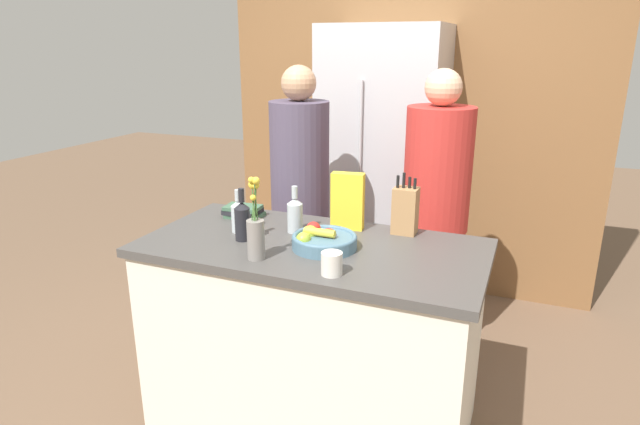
{
  "coord_description": "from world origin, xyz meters",
  "views": [
    {
      "loc": [
        0.88,
        -2.07,
        1.8
      ],
      "look_at": [
        0.0,
        0.1,
        1.06
      ],
      "focal_mm": 30.0,
      "sensor_mm": 36.0,
      "label": 1
    }
  ],
  "objects_px": {
    "refrigerator": "(382,169)",
    "bottle_oil": "(295,214)",
    "book_stack": "(243,211)",
    "coffee_mug": "(331,263)",
    "knife_block": "(405,210)",
    "person_in_blue": "(435,206)",
    "flower_vase": "(256,232)",
    "fruit_bowl": "(322,240)",
    "person_at_sink": "(300,195)",
    "cereal_box": "(348,201)",
    "bottle_vinegar": "(238,215)",
    "bottle_wine": "(242,220)"
  },
  "relations": [
    {
      "from": "cereal_box",
      "to": "coffee_mug",
      "type": "height_order",
      "value": "cereal_box"
    },
    {
      "from": "bottle_wine",
      "to": "cereal_box",
      "type": "bearing_deg",
      "value": 40.23
    },
    {
      "from": "book_stack",
      "to": "person_at_sink",
      "type": "height_order",
      "value": "person_at_sink"
    },
    {
      "from": "knife_block",
      "to": "bottle_wine",
      "type": "relative_size",
      "value": 1.2
    },
    {
      "from": "cereal_box",
      "to": "person_in_blue",
      "type": "distance_m",
      "value": 0.65
    },
    {
      "from": "refrigerator",
      "to": "bottle_oil",
      "type": "relative_size",
      "value": 8.5
    },
    {
      "from": "book_stack",
      "to": "coffee_mug",
      "type": "bearing_deg",
      "value": -36.39
    },
    {
      "from": "coffee_mug",
      "to": "bottle_vinegar",
      "type": "height_order",
      "value": "bottle_vinegar"
    },
    {
      "from": "flower_vase",
      "to": "bottle_oil",
      "type": "bearing_deg",
      "value": 88.3
    },
    {
      "from": "flower_vase",
      "to": "bottle_wine",
      "type": "height_order",
      "value": "flower_vase"
    },
    {
      "from": "cereal_box",
      "to": "bottle_wine",
      "type": "xyz_separation_m",
      "value": [
        -0.39,
        -0.33,
        -0.04
      ]
    },
    {
      "from": "book_stack",
      "to": "bottle_oil",
      "type": "height_order",
      "value": "bottle_oil"
    },
    {
      "from": "cereal_box",
      "to": "coffee_mug",
      "type": "distance_m",
      "value": 0.56
    },
    {
      "from": "knife_block",
      "to": "person_in_blue",
      "type": "xyz_separation_m",
      "value": [
        0.06,
        0.5,
        -0.11
      ]
    },
    {
      "from": "flower_vase",
      "to": "person_at_sink",
      "type": "distance_m",
      "value": 0.96
    },
    {
      "from": "book_stack",
      "to": "bottle_wine",
      "type": "bearing_deg",
      "value": -60.33
    },
    {
      "from": "coffee_mug",
      "to": "cereal_box",
      "type": "bearing_deg",
      "value": 102.94
    },
    {
      "from": "flower_vase",
      "to": "person_at_sink",
      "type": "xyz_separation_m",
      "value": [
        -0.22,
        0.93,
        -0.11
      ]
    },
    {
      "from": "flower_vase",
      "to": "coffee_mug",
      "type": "relative_size",
      "value": 3.3
    },
    {
      "from": "bottle_vinegar",
      "to": "bottle_wine",
      "type": "relative_size",
      "value": 0.86
    },
    {
      "from": "fruit_bowl",
      "to": "knife_block",
      "type": "bearing_deg",
      "value": 48.67
    },
    {
      "from": "flower_vase",
      "to": "cereal_box",
      "type": "distance_m",
      "value": 0.55
    },
    {
      "from": "coffee_mug",
      "to": "bottle_wine",
      "type": "height_order",
      "value": "bottle_wine"
    },
    {
      "from": "bottle_oil",
      "to": "bottle_wine",
      "type": "relative_size",
      "value": 0.93
    },
    {
      "from": "refrigerator",
      "to": "bottle_vinegar",
      "type": "xyz_separation_m",
      "value": [
        -0.29,
        -1.46,
        0.06
      ]
    },
    {
      "from": "flower_vase",
      "to": "book_stack",
      "type": "xyz_separation_m",
      "value": [
        -0.33,
        0.47,
        -0.09
      ]
    },
    {
      "from": "knife_block",
      "to": "coffee_mug",
      "type": "bearing_deg",
      "value": -104.62
    },
    {
      "from": "person_in_blue",
      "to": "refrigerator",
      "type": "bearing_deg",
      "value": 153.77
    },
    {
      "from": "person_at_sink",
      "to": "fruit_bowl",
      "type": "bearing_deg",
      "value": -63.38
    },
    {
      "from": "refrigerator",
      "to": "person_at_sink",
      "type": "distance_m",
      "value": 0.83
    },
    {
      "from": "person_at_sink",
      "to": "bottle_oil",
      "type": "bearing_deg",
      "value": -72.39
    },
    {
      "from": "knife_block",
      "to": "flower_vase",
      "type": "xyz_separation_m",
      "value": [
        -0.5,
        -0.55,
        0.0
      ]
    },
    {
      "from": "coffee_mug",
      "to": "bottle_vinegar",
      "type": "bearing_deg",
      "value": 153.41
    },
    {
      "from": "refrigerator",
      "to": "fruit_bowl",
      "type": "xyz_separation_m",
      "value": [
        0.16,
        -1.5,
        0.02
      ]
    },
    {
      "from": "fruit_bowl",
      "to": "person_in_blue",
      "type": "height_order",
      "value": "person_in_blue"
    },
    {
      "from": "cereal_box",
      "to": "book_stack",
      "type": "relative_size",
      "value": 1.39
    },
    {
      "from": "coffee_mug",
      "to": "person_at_sink",
      "type": "bearing_deg",
      "value": 120.51
    },
    {
      "from": "cereal_box",
      "to": "bottle_vinegar",
      "type": "distance_m",
      "value": 0.53
    },
    {
      "from": "book_stack",
      "to": "bottle_vinegar",
      "type": "xyz_separation_m",
      "value": [
        0.1,
        -0.21,
        0.05
      ]
    },
    {
      "from": "cereal_box",
      "to": "bottle_vinegar",
      "type": "xyz_separation_m",
      "value": [
        -0.46,
        -0.24,
        -0.06
      ]
    },
    {
      "from": "cereal_box",
      "to": "bottle_oil",
      "type": "relative_size",
      "value": 1.22
    },
    {
      "from": "knife_block",
      "to": "person_in_blue",
      "type": "height_order",
      "value": "person_in_blue"
    },
    {
      "from": "refrigerator",
      "to": "bottle_wine",
      "type": "relative_size",
      "value": 7.88
    },
    {
      "from": "fruit_bowl",
      "to": "coffee_mug",
      "type": "relative_size",
      "value": 2.68
    },
    {
      "from": "fruit_bowl",
      "to": "book_stack",
      "type": "relative_size",
      "value": 1.45
    },
    {
      "from": "refrigerator",
      "to": "bottle_oil",
      "type": "height_order",
      "value": "refrigerator"
    },
    {
      "from": "book_stack",
      "to": "bottle_wine",
      "type": "xyz_separation_m",
      "value": [
        0.17,
        -0.3,
        0.07
      ]
    },
    {
      "from": "fruit_bowl",
      "to": "bottle_vinegar",
      "type": "height_order",
      "value": "bottle_vinegar"
    },
    {
      "from": "flower_vase",
      "to": "book_stack",
      "type": "bearing_deg",
      "value": 125.28
    },
    {
      "from": "fruit_bowl",
      "to": "knife_block",
      "type": "height_order",
      "value": "knife_block"
    }
  ]
}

